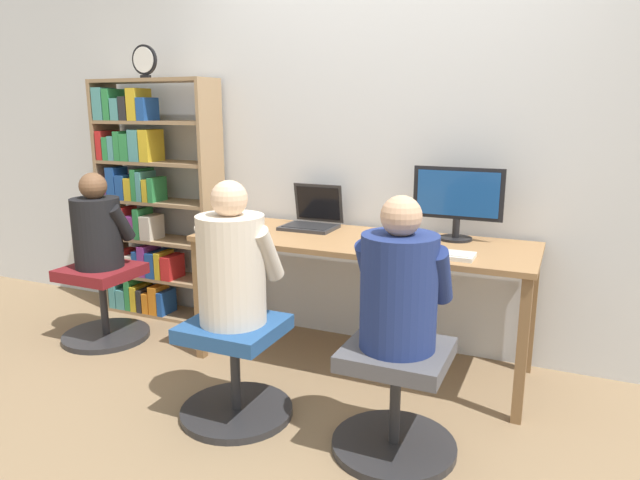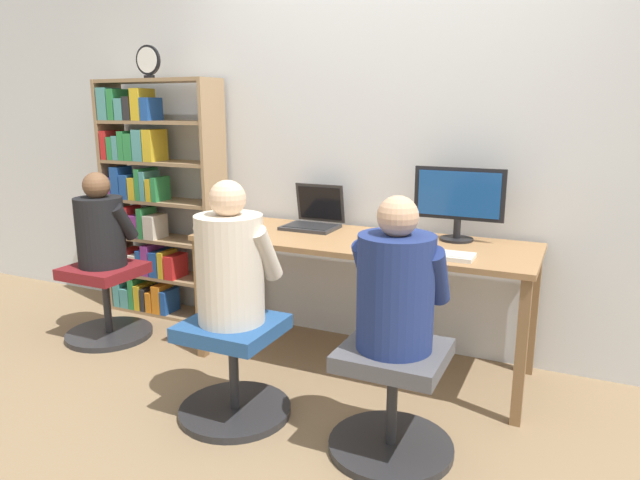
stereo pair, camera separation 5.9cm
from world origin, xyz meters
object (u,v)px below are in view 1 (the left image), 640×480
object	(u,v)px
desktop_monitor	(457,201)
office_chair_side	(104,302)
office_chair_left	(395,398)
office_chair_right	(235,368)
laptop	(312,219)
bookshelf	(146,206)
keyboard	(432,253)
person_at_monitor	(399,284)
person_near_shelf	(97,227)
person_at_laptop	(232,263)
desk_clock	(144,61)

from	to	relation	value
desktop_monitor	office_chair_side	size ratio (longest dim) A/B	0.90
office_chair_left	office_chair_right	world-z (taller)	same
laptop	bookshelf	size ratio (longest dim) A/B	0.19
keyboard	person_at_monitor	xyz separation A→B (m)	(-0.01, -0.55, -0.01)
keyboard	office_chair_side	distance (m)	2.18
office_chair_right	person_near_shelf	xyz separation A→B (m)	(-1.31, 0.48, 0.49)
person_at_monitor	person_at_laptop	distance (m)	0.80
keyboard	person_at_laptop	size ratio (longest dim) A/B	0.61
keyboard	office_chair_side	bearing A→B (deg)	-176.88
person_at_monitor	person_at_laptop	bearing A→B (deg)	-177.67
desktop_monitor	keyboard	size ratio (longest dim) A/B	1.20
laptop	person_near_shelf	bearing A→B (deg)	-159.16
office_chair_left	keyboard	bearing A→B (deg)	88.96
person_at_monitor	person_at_laptop	world-z (taller)	person_at_laptop
office_chair_right	person_at_monitor	xyz separation A→B (m)	(0.80, 0.04, 0.52)
office_chair_left	office_chair_right	xyz separation A→B (m)	(-0.80, -0.03, 0.00)
office_chair_right	person_at_laptop	xyz separation A→B (m)	(0.00, 0.01, 0.53)
desktop_monitor	keyboard	world-z (taller)	desktop_monitor
office_chair_left	person_at_monitor	world-z (taller)	person_at_monitor
office_chair_right	desk_clock	distance (m)	2.17
office_chair_left	person_at_monitor	xyz separation A→B (m)	(-0.00, 0.01, 0.52)
person_at_monitor	person_near_shelf	world-z (taller)	person_at_monitor
desk_clock	bookshelf	bearing A→B (deg)	156.46
desktop_monitor	bookshelf	size ratio (longest dim) A/B	0.30
office_chair_right	person_near_shelf	distance (m)	1.48
office_chair_left	desk_clock	world-z (taller)	desk_clock
desk_clock	person_near_shelf	size ratio (longest dim) A/B	0.35
office_chair_side	desktop_monitor	bearing A→B (deg)	13.40
office_chair_left	office_chair_side	bearing A→B (deg)	168.12
office_chair_side	person_near_shelf	bearing A→B (deg)	90.00
person_at_monitor	office_chair_side	bearing A→B (deg)	168.25
person_at_laptop	desk_clock	distance (m)	1.83
person_near_shelf	desk_clock	bearing A→B (deg)	79.72
office_chair_right	desk_clock	world-z (taller)	desk_clock
office_chair_left	person_at_monitor	bearing A→B (deg)	90.00
keyboard	person_near_shelf	distance (m)	2.12
bookshelf	office_chair_side	bearing A→B (deg)	-85.44
desktop_monitor	desk_clock	world-z (taller)	desk_clock
person_at_laptop	office_chair_right	bearing A→B (deg)	-90.00
keyboard	person_at_laptop	world-z (taller)	person_at_laptop
desk_clock	person_at_monitor	bearing A→B (deg)	-23.82
desktop_monitor	person_near_shelf	distance (m)	2.22
desktop_monitor	person_near_shelf	bearing A→B (deg)	-166.72
person_at_monitor	person_at_laptop	size ratio (longest dim) A/B	0.96
laptop	bookshelf	bearing A→B (deg)	179.21
office_chair_side	person_at_laptop	bearing A→B (deg)	-19.79
keyboard	person_near_shelf	world-z (taller)	person_near_shelf
office_chair_right	keyboard	bearing A→B (deg)	36.16
person_at_monitor	desk_clock	xyz separation A→B (m)	(-2.02, 0.89, 1.02)
laptop	office_chair_left	size ratio (longest dim) A/B	0.58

